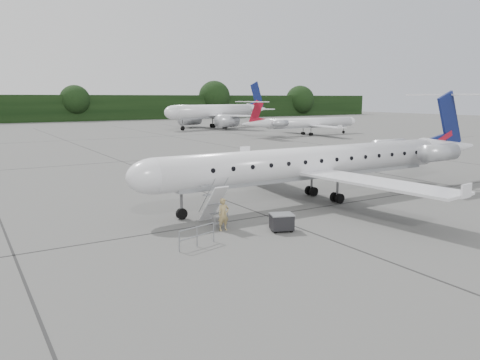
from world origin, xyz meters
TOP-DOWN VIEW (x-y plane):
  - ground at (0.00, 0.00)m, footprint 320.00×320.00m
  - treeline at (0.00, 130.00)m, footprint 260.00×4.00m
  - main_regional_jet at (-1.75, 4.52)m, footprint 29.97×21.67m
  - airstair at (-10.80, 2.42)m, footprint 0.86×2.10m
  - passenger at (-10.81, 1.23)m, footprint 0.65×0.43m
  - safety_railing at (-13.32, -0.61)m, footprint 2.15×0.64m
  - baggage_cart at (-8.17, -0.55)m, footprint 1.44×1.31m
  - bg_narrowbody at (29.57, 77.56)m, footprint 35.95×30.09m
  - bg_regional_right at (36.18, 50.16)m, footprint 25.63×18.67m

SIDE VIEW (x-z plane):
  - ground at x=0.00m, z-range 0.00..0.00m
  - safety_railing at x=-13.32m, z-range 0.00..1.00m
  - baggage_cart at x=-8.17m, z-range 0.00..1.03m
  - passenger at x=-10.81m, z-range 0.00..1.79m
  - airstair at x=-10.80m, z-range 0.00..2.40m
  - bg_regional_right at x=36.18m, z-range 0.00..6.64m
  - main_regional_jet at x=-1.75m, z-range 0.00..7.65m
  - treeline at x=0.00m, z-range 0.00..8.00m
  - bg_narrowbody at x=29.57m, z-range 0.00..11.10m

